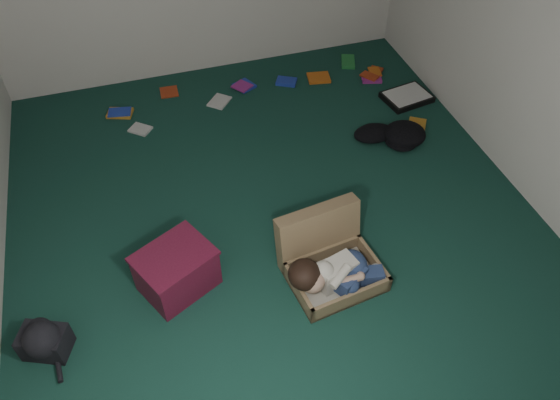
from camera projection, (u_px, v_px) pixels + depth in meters
floor at (274, 218)px, 4.26m from camera, size 4.50×4.50×0.00m
wall_right at (550, 26)px, 3.75m from camera, size 0.00×4.50×4.50m
suitcase at (328, 258)px, 3.82m from camera, size 0.69×0.68×0.45m
person at (334, 273)px, 3.68m from camera, size 0.68×0.33×0.28m
maroon_bin at (176, 271)px, 3.70m from camera, size 0.62×0.57×0.34m
backpack at (45, 341)px, 3.40m from camera, size 0.44×0.40×0.21m
clothing_pile at (392, 135)px, 4.86m from camera, size 0.57×0.53×0.14m
paper_tray at (407, 97)px, 5.33m from camera, size 0.49×0.40×0.06m
book_scatter at (286, 92)px, 5.42m from camera, size 2.84×1.48×0.02m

